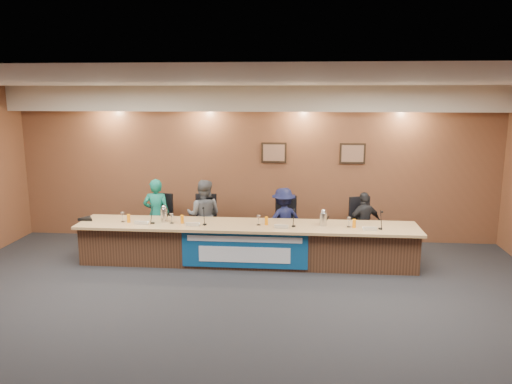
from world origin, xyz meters
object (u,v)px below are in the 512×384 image
at_px(dais_body, 247,245).
at_px(panelist_d, 364,224).
at_px(office_chair_a, 159,224).
at_px(office_chair_b, 205,225).
at_px(panelist_b, 204,215).
at_px(carafe_left, 164,215).
at_px(speakerphone, 87,219).
at_px(panelist_a, 157,214).
at_px(carafe_right, 323,219).
at_px(banner, 244,250).
at_px(office_chair_d, 363,229).
at_px(office_chair_c, 284,227).
at_px(panelist_c, 283,221).

height_order(dais_body, panelist_d, panelist_d).
bearing_deg(office_chair_a, office_chair_b, 14.38).
height_order(panelist_b, carafe_left, panelist_b).
bearing_deg(speakerphone, panelist_a, 32.15).
height_order(office_chair_b, speakerphone, speakerphone).
xyz_separation_m(panelist_d, office_chair_a, (-4.04, 0.10, -0.13)).
bearing_deg(carafe_right, panelist_a, 167.57).
distance_m(panelist_d, speakerphone, 5.21).
bearing_deg(panelist_a, banner, 144.36).
xyz_separation_m(panelist_d, office_chair_d, (0.00, 0.10, -0.13)).
bearing_deg(panelist_d, speakerphone, -16.95).
bearing_deg(dais_body, speakerphone, -179.58).
xyz_separation_m(panelist_a, office_chair_a, (0.00, 0.10, -0.23)).
xyz_separation_m(office_chair_a, office_chair_c, (2.50, 0.00, 0.00)).
xyz_separation_m(panelist_c, panelist_d, (1.54, 0.00, -0.03)).
distance_m(panelist_b, office_chair_a, 0.98).
distance_m(office_chair_b, carafe_left, 1.07).
height_order(panelist_a, panelist_d, panelist_a).
height_order(office_chair_c, carafe_left, carafe_left).
distance_m(office_chair_d, carafe_left, 3.80).
height_order(banner, office_chair_a, banner).
distance_m(panelist_b, panelist_d, 3.10).
bearing_deg(banner, speakerphone, 172.49).
xyz_separation_m(panelist_d, speakerphone, (-5.16, -0.70, 0.16)).
distance_m(panelist_b, speakerphone, 2.18).
bearing_deg(panelist_c, office_chair_b, -28.30).
relative_size(carafe_right, speakerphone, 0.72).
xyz_separation_m(banner, carafe_left, (-1.51, 0.40, 0.49)).
bearing_deg(panelist_c, panelist_a, -24.62).
relative_size(office_chair_b, office_chair_c, 1.00).
bearing_deg(panelist_d, carafe_left, -13.96).
relative_size(panelist_a, office_chair_a, 2.96).
xyz_separation_m(banner, panelist_d, (2.18, 1.10, 0.23)).
bearing_deg(panelist_c, dais_body, 22.17).
relative_size(office_chair_c, speakerphone, 1.50).
relative_size(panelist_a, panelist_b, 1.00).
relative_size(panelist_c, office_chair_d, 2.67).
bearing_deg(panelist_c, banner, 35.11).
bearing_deg(panelist_b, office_chair_a, -3.24).
relative_size(panelist_d, office_chair_a, 2.55).
height_order(banner, office_chair_c, banner).
xyz_separation_m(dais_body, panelist_d, (2.18, 0.68, 0.26)).
bearing_deg(speakerphone, carafe_left, 0.09).
xyz_separation_m(dais_body, panelist_b, (-0.92, 0.68, 0.36)).
bearing_deg(carafe_left, office_chair_a, 113.57).
height_order(panelist_a, office_chair_a, panelist_a).
distance_m(banner, carafe_left, 1.64).
bearing_deg(office_chair_d, carafe_left, 174.97).
xyz_separation_m(banner, office_chair_b, (-0.92, 1.20, 0.10)).
height_order(banner, panelist_b, panelist_b).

